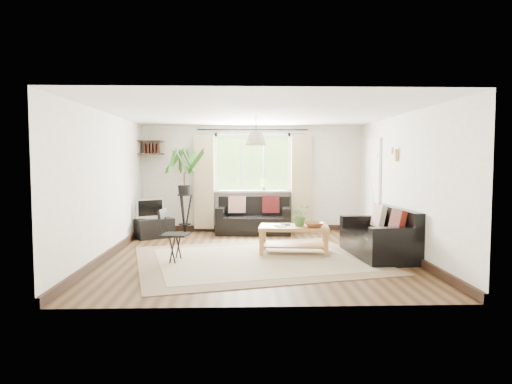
{
  "coord_description": "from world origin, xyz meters",
  "views": [
    {
      "loc": [
        -0.27,
        -7.67,
        1.61
      ],
      "look_at": [
        0.0,
        0.4,
        1.05
      ],
      "focal_mm": 32.0,
      "sensor_mm": 36.0,
      "label": 1
    }
  ],
  "objects_px": {
    "sofa_back": "(254,216)",
    "tv_stand": "(155,228)",
    "sofa_right": "(378,234)",
    "coffee_table": "(294,240)",
    "folding_chair": "(175,236)",
    "palm_stand": "(184,191)"
  },
  "relations": [
    {
      "from": "palm_stand",
      "to": "folding_chair",
      "type": "relative_size",
      "value": 2.24
    },
    {
      "from": "tv_stand",
      "to": "folding_chair",
      "type": "distance_m",
      "value": 2.4
    },
    {
      "from": "sofa_back",
      "to": "tv_stand",
      "type": "relative_size",
      "value": 2.15
    },
    {
      "from": "folding_chair",
      "to": "sofa_back",
      "type": "bearing_deg",
      "value": -18.11
    },
    {
      "from": "palm_stand",
      "to": "sofa_right",
      "type": "bearing_deg",
      "value": -35.35
    },
    {
      "from": "sofa_right",
      "to": "tv_stand",
      "type": "distance_m",
      "value": 4.55
    },
    {
      "from": "palm_stand",
      "to": "folding_chair",
      "type": "bearing_deg",
      "value": -86.06
    },
    {
      "from": "sofa_right",
      "to": "sofa_back",
      "type": "bearing_deg",
      "value": -145.37
    },
    {
      "from": "tv_stand",
      "to": "palm_stand",
      "type": "relative_size",
      "value": 0.4
    },
    {
      "from": "sofa_right",
      "to": "tv_stand",
      "type": "bearing_deg",
      "value": -120.37
    },
    {
      "from": "tv_stand",
      "to": "sofa_right",
      "type": "bearing_deg",
      "value": -56.94
    },
    {
      "from": "sofa_right",
      "to": "tv_stand",
      "type": "height_order",
      "value": "sofa_right"
    },
    {
      "from": "sofa_back",
      "to": "tv_stand",
      "type": "distance_m",
      "value": 2.14
    },
    {
      "from": "sofa_back",
      "to": "folding_chair",
      "type": "xyz_separation_m",
      "value": [
        -1.32,
        -2.76,
        0.04
      ]
    },
    {
      "from": "sofa_right",
      "to": "palm_stand",
      "type": "bearing_deg",
      "value": -129.96
    },
    {
      "from": "sofa_right",
      "to": "coffee_table",
      "type": "bearing_deg",
      "value": -106.2
    },
    {
      "from": "sofa_back",
      "to": "coffee_table",
      "type": "relative_size",
      "value": 1.36
    },
    {
      "from": "sofa_back",
      "to": "folding_chair",
      "type": "relative_size",
      "value": 1.91
    },
    {
      "from": "coffee_table",
      "to": "folding_chair",
      "type": "height_order",
      "value": "folding_chair"
    },
    {
      "from": "tv_stand",
      "to": "coffee_table",
      "type": "bearing_deg",
      "value": -63.15
    },
    {
      "from": "sofa_right",
      "to": "folding_chair",
      "type": "xyz_separation_m",
      "value": [
        -3.34,
        -0.29,
        0.03
      ]
    },
    {
      "from": "palm_stand",
      "to": "coffee_table",
      "type": "bearing_deg",
      "value": -45.95
    }
  ]
}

